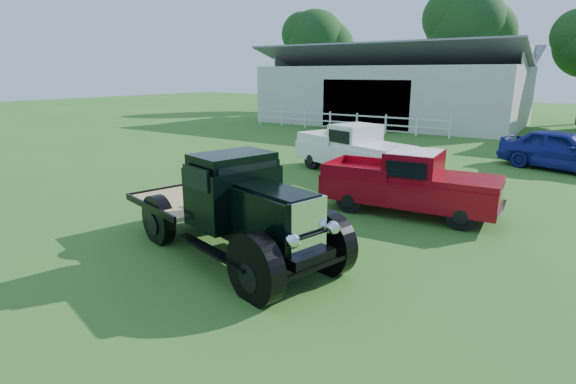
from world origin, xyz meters
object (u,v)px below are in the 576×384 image
Objects in this scene: vintage_flatbed at (231,204)px; misc_car_blue at (564,150)px; white_pickup at (353,149)px; red_pickup at (409,182)px.

vintage_flatbed reaches higher than misc_car_blue.
misc_car_blue is at bearing 56.21° from white_pickup.
white_pickup is (-3.57, 3.84, 0.04)m from red_pickup.
vintage_flatbed is at bearing -117.65° from red_pickup.
red_pickup reaches higher than misc_car_blue.
misc_car_blue is (3.12, 8.85, -0.08)m from red_pickup.
red_pickup is at bearing 179.07° from misc_car_blue.
white_pickup is (-1.45, 8.73, -0.18)m from vintage_flatbed.
vintage_flatbed is 8.85m from white_pickup.
misc_car_blue is (6.69, 5.01, -0.11)m from white_pickup.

